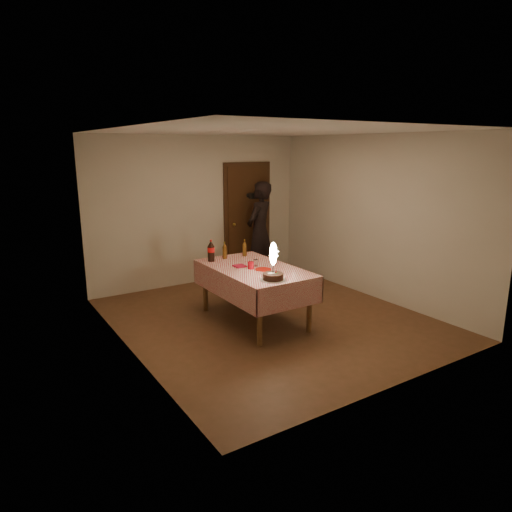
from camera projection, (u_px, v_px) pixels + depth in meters
The scene contains 12 objects.
ground at pixel (270, 319), 6.52m from camera, with size 4.00×4.50×0.01m, color brown.
room_shell at pixel (270, 203), 6.22m from camera, with size 4.04×4.54×2.62m.
dining_table at pixel (254, 275), 6.30m from camera, with size 1.02×1.72×0.78m.
birthday_cake at pixel (273, 270), 5.66m from camera, with size 0.33×0.33×0.48m.
red_plate at pixel (263, 269), 6.16m from camera, with size 0.22×0.22×0.01m, color red.
red_cup at pixel (251, 265), 6.19m from camera, with size 0.08×0.08×0.10m, color #B30C18.
clear_cup at pixel (256, 263), 6.35m from camera, with size 0.07×0.07×0.09m, color white.
napkin_stack at pixel (240, 266), 6.31m from camera, with size 0.15×0.15×0.02m, color #A7132D.
cola_bottle at pixel (211, 251), 6.59m from camera, with size 0.10×0.10×0.32m.
amber_bottle_left at pixel (225, 251), 6.75m from camera, with size 0.06×0.06×0.25m.
amber_bottle_right at pixel (245, 248), 6.92m from camera, with size 0.06×0.06×0.25m.
photographer at pixel (260, 231), 8.29m from camera, with size 0.78×0.71×1.80m.
Camera 1 is at (-3.48, -5.05, 2.39)m, focal length 32.00 mm.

